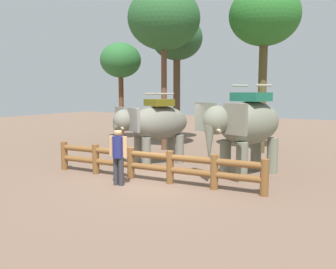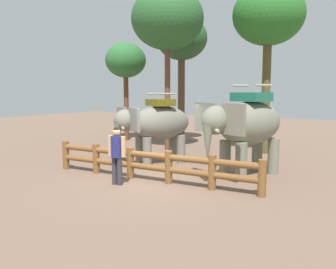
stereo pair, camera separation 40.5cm
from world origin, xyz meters
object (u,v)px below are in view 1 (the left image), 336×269
at_px(log_fence, 150,163).
at_px(tree_deep_back, 177,40).
at_px(tourist_woman_in_black, 118,152).
at_px(elephant_near_left, 154,125).
at_px(elephant_center, 246,125).
at_px(tree_back_center, 164,20).
at_px(tree_far_right, 264,18).
at_px(tree_far_left, 121,61).

xyz_separation_m(log_fence, tree_deep_back, (-3.51, 8.61, 5.19)).
bearing_deg(tourist_woman_in_black, elephant_near_left, 101.48).
distance_m(elephant_center, tree_back_center, 7.80).
distance_m(tree_back_center, tree_deep_back, 3.09).
bearing_deg(elephant_center, tourist_woman_in_black, -135.25).
distance_m(log_fence, tree_far_right, 9.31).
bearing_deg(tree_deep_back, tree_far_left, -160.17).
relative_size(tourist_woman_in_black, tree_deep_back, 0.25).
relative_size(log_fence, tree_back_center, 0.97).
relative_size(log_fence, tourist_woman_in_black, 4.19).
relative_size(tree_back_center, tree_far_right, 1.02).
bearing_deg(elephant_near_left, tree_far_right, 57.93).
relative_size(elephant_near_left, tree_far_right, 0.43).
bearing_deg(tree_far_right, tourist_woman_in_black, -106.19).
distance_m(elephant_near_left, tree_back_center, 5.99).
height_order(tree_back_center, tree_far_right, tree_back_center).
bearing_deg(tree_far_right, log_fence, -103.95).
bearing_deg(tourist_woman_in_black, tree_far_right, 73.81).
height_order(tourist_woman_in_black, tree_back_center, tree_back_center).
bearing_deg(tree_far_left, tree_back_center, -24.48).
bearing_deg(log_fence, elephant_center, 40.26).
bearing_deg(tree_far_right, elephant_center, -81.48).
bearing_deg(log_fence, tourist_woman_in_black, -121.50).
xyz_separation_m(log_fence, elephant_center, (2.53, 2.14, 1.17)).
bearing_deg(elephant_near_left, elephant_center, -3.13).
relative_size(tourist_woman_in_black, tree_back_center, 0.23).
bearing_deg(elephant_center, tree_back_center, 145.87).
bearing_deg(tree_deep_back, elephant_center, -46.94).
bearing_deg(log_fence, tree_far_left, 131.61).
bearing_deg(tree_deep_back, tourist_woman_in_black, -72.85).
bearing_deg(tree_deep_back, tree_far_right, -15.35).
distance_m(tree_far_left, tree_deep_back, 3.52).
height_order(log_fence, tree_back_center, tree_back_center).
bearing_deg(elephant_near_left, tree_back_center, 113.61).
bearing_deg(tree_far_right, tree_deep_back, 164.65).
distance_m(tourist_woman_in_black, tree_far_right, 9.91).
height_order(log_fence, tree_deep_back, tree_deep_back).
height_order(tourist_woman_in_black, tree_far_left, tree_far_left).
relative_size(tourist_woman_in_black, tree_far_right, 0.24).
height_order(log_fence, elephant_center, elephant_center).
height_order(elephant_near_left, tree_back_center, tree_back_center).
relative_size(elephant_near_left, tourist_woman_in_black, 1.83).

